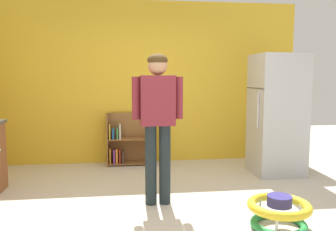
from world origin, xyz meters
The scene contains 6 objects.
ground_plane centered at (0.00, 0.00, 0.00)m, with size 12.00×12.00×0.00m, color beige.
back_wall centered at (0.00, 2.33, 1.35)m, with size 5.20×0.06×2.70m, color gold.
refrigerator centered at (1.90, 1.34, 0.89)m, with size 0.73×0.68×1.78m.
bookshelf centered at (-0.30, 2.15, 0.37)m, with size 0.80×0.28×0.85m.
standing_person centered at (0.01, 0.30, 1.04)m, with size 0.57×0.23×1.70m.
baby_walker centered at (1.10, -0.49, 0.16)m, with size 0.60×0.60×0.32m.
Camera 1 is at (-0.36, -3.50, 1.45)m, focal length 36.79 mm.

